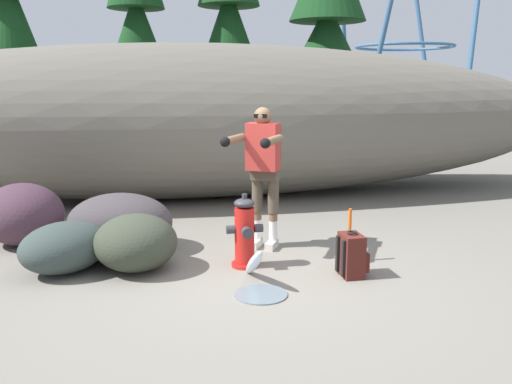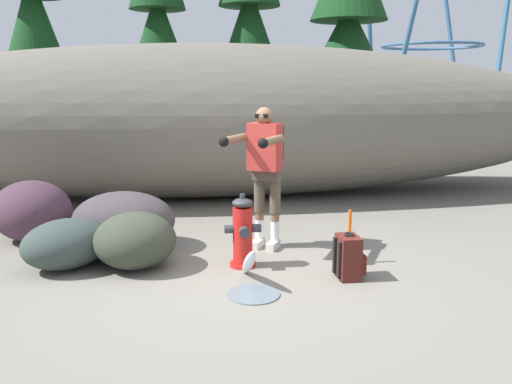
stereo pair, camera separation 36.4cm
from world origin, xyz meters
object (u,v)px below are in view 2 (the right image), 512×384
Objects in this scene: fire_hydrant at (243,233)px; boulder_small at (32,211)px; boulder_mid at (124,220)px; survey_stake at (349,237)px; utility_worker at (265,160)px; boulder_outlier at (135,240)px; spare_backpack at (349,257)px; boulder_large at (66,244)px.

fire_hydrant reaches higher than boulder_small.
survey_stake is (2.48, -0.94, -0.04)m from boulder_mid.
utility_worker reaches higher than survey_stake.
boulder_outlier is at bearing -42.10° from boulder_small.
survey_stake is (0.83, -0.66, -0.77)m from utility_worker.
boulder_small is (-2.50, 1.35, 0.01)m from fire_hydrant.
survey_stake is at bearing 71.56° from spare_backpack.
survey_stake is at bearing -3.64° from fire_hydrant.
spare_backpack is 3.98m from boulder_small.
boulder_large is 0.77× the size of boulder_mid.
boulder_large is 0.73m from boulder_outlier.
boulder_mid is 1.40× the size of boulder_outlier.
boulder_large is at bearing 165.50° from spare_backpack.
boulder_outlier is 1.46× the size of survey_stake.
boulder_outlier reaches higher than spare_backpack.
utility_worker is at bearing 141.33° from survey_stake.
boulder_large is 1.58× the size of survey_stake.
boulder_large is at bearing -130.16° from boulder_mid.
spare_backpack is (0.68, -1.10, -0.85)m from utility_worker.
boulder_outlier is (0.73, -0.09, 0.04)m from boulder_large.
boulder_mid is 2.66m from survey_stake.
boulder_mid is at bearing -22.70° from boulder_small.
utility_worker is 2.79× the size of survey_stake.
spare_backpack is 0.46× the size of boulder_small.
boulder_small is 1.71× the size of survey_stake.
fire_hydrant is 1.16m from survey_stake.
boulder_mid reaches higher than boulder_large.
fire_hydrant is 0.84× the size of boulder_large.
fire_hydrant reaches higher than boulder_large.
spare_backpack is at bearing -16.61° from boulder_outlier.
boulder_outlier is at bearing -7.39° from boulder_large.
boulder_outlier is (-2.15, 0.64, 0.08)m from spare_backpack.
fire_hydrant is 1.89m from boulder_large.
boulder_mid is at bearing 49.84° from boulder_large.
boulder_mid is at bearing 159.30° from survey_stake.
utility_worker is 1.91× the size of boulder_outlier.
boulder_large is (-1.87, 0.22, -0.11)m from fire_hydrant.
boulder_small is (-1.17, 0.49, 0.04)m from boulder_mid.
boulder_small reaches higher than boulder_outlier.
survey_stake is (1.16, -0.07, -0.07)m from fire_hydrant.
fire_hydrant is 1.14m from spare_backpack.
boulder_mid is at bearing 146.91° from fire_hydrant.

